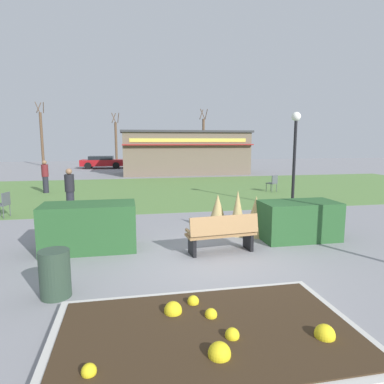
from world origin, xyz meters
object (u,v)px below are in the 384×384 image
at_px(trash_bin, 55,274).
at_px(tree_center_bg, 42,138).
at_px(parked_car_west_slot, 103,162).
at_px(food_kiosk, 185,152).
at_px(cafe_chair_east, 273,182).
at_px(person_strolling, 70,191).
at_px(person_standing, 45,176).
at_px(tree_right_bg, 203,140).
at_px(park_bench, 222,234).
at_px(parked_car_center_slot, 152,161).
at_px(lamppost_mid, 295,147).
at_px(cafe_chair_west, 3,203).
at_px(tree_left_bg, 116,142).

xyz_separation_m(trash_bin, tree_center_bg, (-7.46, 33.05, 2.57)).
height_order(parked_car_west_slot, tree_center_bg, tree_center_bg).
xyz_separation_m(trash_bin, food_kiosk, (6.02, 21.47, 1.33)).
height_order(cafe_chair_east, person_strolling, person_strolling).
bearing_deg(person_standing, cafe_chair_east, -124.26).
bearing_deg(tree_right_bg, park_bench, -102.18).
relative_size(person_standing, tree_right_bg, 0.28).
distance_m(park_bench, parked_car_center_slot, 26.67).
relative_size(cafe_chair_east, tree_center_bg, 0.13).
distance_m(lamppost_mid, tree_right_bg, 24.96).
distance_m(cafe_chair_east, tree_center_bg, 27.83).
bearing_deg(park_bench, person_standing, 120.04).
distance_m(cafe_chair_west, cafe_chair_east, 12.45).
distance_m(lamppost_mid, tree_center_bg, 30.55).
xyz_separation_m(lamppost_mid, tree_center_bg, (-15.34, 26.41, 0.57)).
relative_size(cafe_chair_east, person_strolling, 0.53).
relative_size(trash_bin, person_standing, 0.49).
relative_size(person_strolling, tree_right_bg, 0.28).
bearing_deg(cafe_chair_east, tree_left_bg, 109.87).
bearing_deg(lamppost_mid, tree_left_bg, 105.37).
distance_m(trash_bin, parked_car_west_slot, 28.36).
relative_size(person_strolling, person_standing, 1.00).
bearing_deg(parked_car_center_slot, food_kiosk, -72.44).
relative_size(parked_car_center_slot, tree_left_bg, 0.74).
bearing_deg(tree_right_bg, food_kiosk, -111.16).
distance_m(food_kiosk, cafe_chair_west, 17.24).
relative_size(lamppost_mid, parked_car_center_slot, 0.88).
distance_m(lamppost_mid, parked_car_center_slot, 22.15).
distance_m(person_standing, tree_right_bg, 22.89).
xyz_separation_m(park_bench, person_strolling, (-4.25, 5.25, 0.38)).
bearing_deg(person_strolling, trash_bin, 20.69).
bearing_deg(trash_bin, cafe_chair_west, 113.72).
bearing_deg(parked_car_center_slot, lamppost_mid, -79.46).
height_order(trash_bin, tree_center_bg, tree_center_bg).
relative_size(lamppost_mid, trash_bin, 4.57).
bearing_deg(cafe_chair_east, tree_center_bg, 126.03).
relative_size(trash_bin, parked_car_center_slot, 0.19).
bearing_deg(person_strolling, person_standing, -145.66).
relative_size(cafe_chair_west, tree_left_bg, 0.15).
bearing_deg(trash_bin, tree_center_bg, 102.71).
height_order(park_bench, tree_right_bg, tree_right_bg).
height_order(park_bench, cafe_chair_east, park_bench).
bearing_deg(tree_right_bg, person_standing, -123.97).
distance_m(food_kiosk, parked_car_center_slot, 7.29).
xyz_separation_m(cafe_chair_west, person_standing, (0.17, 5.75, 0.33)).
bearing_deg(parked_car_west_slot, lamppost_mid, -67.84).
bearing_deg(tree_center_bg, parked_car_center_slot, -22.59).
height_order(food_kiosk, tree_right_bg, tree_right_bg).
height_order(park_bench, trash_bin, park_bench).
distance_m(trash_bin, tree_center_bg, 33.98).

